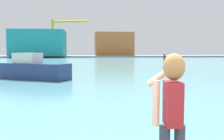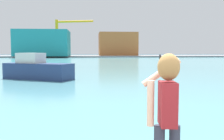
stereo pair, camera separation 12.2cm
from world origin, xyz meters
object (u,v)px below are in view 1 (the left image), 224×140
Objects in this scene: warehouse_left at (39,43)px; person_photographer at (172,106)px; boat_moored at (34,69)px; port_crane at (59,32)px; warehouse_right at (113,44)px.

person_photographer is at bearing -78.80° from warehouse_left.
boat_moored is 0.35× the size of warehouse_left.
warehouse_left is 1.29× the size of port_crane.
port_crane reaches higher than warehouse_right.
port_crane is at bearing -165.50° from warehouse_right.
warehouse_left is (-16.93, 85.47, 3.09)m from person_photographer.
warehouse_left is at bearing 17.52° from person_photographer.
boat_moored is at bearing -100.91° from warehouse_right.
warehouse_right reaches higher than boat_moored.
port_crane is (-19.71, -5.10, 3.98)m from warehouse_right.
boat_moored is at bearing -80.24° from warehouse_left.
warehouse_right is 1.03× the size of port_crane.
warehouse_left reaches higher than boat_moored.
boat_moored is at bearing 22.64° from person_photographer.
person_photographer is 0.29× the size of boat_moored.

